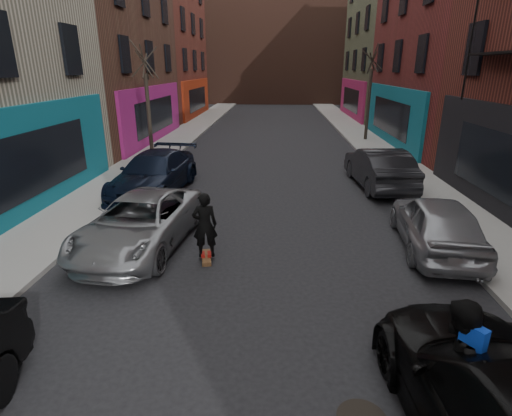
# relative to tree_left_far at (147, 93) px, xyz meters

# --- Properties ---
(sidewalk_left) EXTENTS (2.50, 84.00, 0.13)m
(sidewalk_left) POSITION_rel_tree_left_far_xyz_m (-0.05, 12.00, -3.31)
(sidewalk_left) COLOR gray
(sidewalk_left) RESTS_ON ground
(sidewalk_right) EXTENTS (2.50, 84.00, 0.13)m
(sidewalk_right) POSITION_rel_tree_left_far_xyz_m (12.45, 12.00, -3.31)
(sidewalk_right) COLOR gray
(sidewalk_right) RESTS_ON ground
(building_far) EXTENTS (40.00, 10.00, 14.00)m
(building_far) POSITION_rel_tree_left_far_xyz_m (6.20, 38.00, 3.62)
(building_far) COLOR #47281E
(building_far) RESTS_ON ground
(tree_left_far) EXTENTS (2.00, 2.00, 6.50)m
(tree_left_far) POSITION_rel_tree_left_far_xyz_m (0.00, 0.00, 0.00)
(tree_left_far) COLOR black
(tree_left_far) RESTS_ON sidewalk_left
(tree_right_far) EXTENTS (2.00, 2.00, 6.80)m
(tree_right_far) POSITION_rel_tree_left_far_xyz_m (12.40, 6.00, 0.15)
(tree_right_far) COLOR black
(tree_right_far) RESTS_ON sidewalk_right
(parked_left_far) EXTENTS (2.84, 5.22, 1.39)m
(parked_left_far) POSITION_rel_tree_left_far_xyz_m (3.00, -10.88, -2.69)
(parked_left_far) COLOR gray
(parked_left_far) RESTS_ON ground
(parked_left_end) EXTENTS (2.70, 5.50, 1.54)m
(parked_left_end) POSITION_rel_tree_left_far_xyz_m (1.94, -6.04, -2.61)
(parked_left_end) COLOR black
(parked_left_end) RESTS_ON ground
(parked_right_far) EXTENTS (2.17, 4.48, 1.47)m
(parked_right_far) POSITION_rel_tree_left_far_xyz_m (10.80, -10.62, -2.64)
(parked_right_far) COLOR gray
(parked_right_far) RESTS_ON ground
(parked_right_end) EXTENTS (2.02, 4.93, 1.59)m
(parked_right_end) POSITION_rel_tree_left_far_xyz_m (10.69, -4.75, -2.58)
(parked_right_end) COLOR black
(parked_right_end) RESTS_ON ground
(skateboard) EXTENTS (0.37, 0.83, 0.10)m
(skateboard) POSITION_rel_tree_left_far_xyz_m (4.86, -11.58, -3.33)
(skateboard) COLOR brown
(skateboard) RESTS_ON ground
(skateboarder) EXTENTS (0.67, 0.51, 1.67)m
(skateboarder) POSITION_rel_tree_left_far_xyz_m (4.86, -11.58, -2.45)
(skateboarder) COLOR black
(skateboarder) RESTS_ON skateboard
(pedestrian) EXTENTS (1.16, 1.10, 1.88)m
(pedestrian) POSITION_rel_tree_left_far_xyz_m (8.91, -16.26, -2.43)
(pedestrian) COLOR black
(pedestrian) RESTS_ON ground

